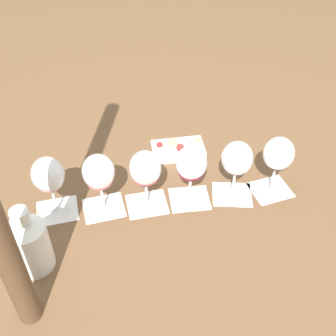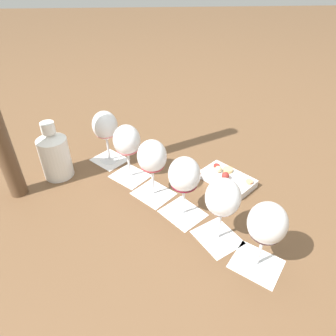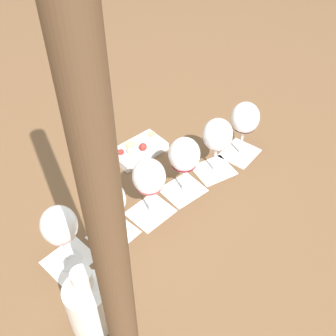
# 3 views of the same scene
# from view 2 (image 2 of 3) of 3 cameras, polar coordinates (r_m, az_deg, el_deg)

# --- Properties ---
(ground_plane) EXTENTS (8.00, 8.00, 0.00)m
(ground_plane) POSITION_cam_2_polar(r_m,az_deg,el_deg) (0.89, 0.22, -6.55)
(ground_plane) COLOR brown
(tasting_card_0) EXTENTS (0.15, 0.15, 0.00)m
(tasting_card_0) POSITION_cam_2_polar(r_m,az_deg,el_deg) (1.08, -11.06, 1.58)
(tasting_card_0) COLOR white
(tasting_card_0) RESTS_ON ground_plane
(tasting_card_1) EXTENTS (0.15, 0.15, 0.00)m
(tasting_card_1) POSITION_cam_2_polar(r_m,az_deg,el_deg) (0.99, -7.25, -1.51)
(tasting_card_1) COLOR white
(tasting_card_1) RESTS_ON ground_plane
(tasting_card_2) EXTENTS (0.15, 0.15, 0.00)m
(tasting_card_2) POSITION_cam_2_polar(r_m,az_deg,el_deg) (0.92, -2.80, -4.86)
(tasting_card_2) COLOR white
(tasting_card_2) RESTS_ON ground_plane
(tasting_card_3) EXTENTS (0.14, 0.15, 0.00)m
(tasting_card_3) POSITION_cam_2_polar(r_m,az_deg,el_deg) (0.85, 2.84, -8.56)
(tasting_card_3) COLOR white
(tasting_card_3) RESTS_ON ground_plane
(tasting_card_4) EXTENTS (0.14, 0.14, 0.00)m
(tasting_card_4) POSITION_cam_2_polar(r_m,az_deg,el_deg) (0.80, 9.38, -12.89)
(tasting_card_4) COLOR white
(tasting_card_4) RESTS_ON ground_plane
(tasting_card_5) EXTENTS (0.15, 0.14, 0.00)m
(tasting_card_5) POSITION_cam_2_polar(r_m,az_deg,el_deg) (0.77, 16.46, -17.10)
(tasting_card_5) COLOR white
(tasting_card_5) RESTS_ON ground_plane
(wine_glass_0) EXTENTS (0.08, 0.08, 0.18)m
(wine_glass_0) POSITION_cam_2_polar(r_m,az_deg,el_deg) (1.02, -11.87, 7.55)
(wine_glass_0) COLOR white
(wine_glass_0) RESTS_ON tasting_card_0
(wine_glass_1) EXTENTS (0.08, 0.08, 0.18)m
(wine_glass_1) POSITION_cam_2_polar(r_m,az_deg,el_deg) (0.92, -7.84, 4.87)
(wine_glass_1) COLOR white
(wine_glass_1) RESTS_ON tasting_card_1
(wine_glass_2) EXTENTS (0.08, 0.08, 0.18)m
(wine_glass_2) POSITION_cam_2_polar(r_m,az_deg,el_deg) (0.84, -3.05, 1.82)
(wine_glass_2) COLOR white
(wine_glass_2) RESTS_ON tasting_card_2
(wine_glass_3) EXTENTS (0.08, 0.08, 0.18)m
(wine_glass_3) POSITION_cam_2_polar(r_m,az_deg,el_deg) (0.77, 3.12, -1.68)
(wine_glass_3) COLOR white
(wine_glass_3) RESTS_ON tasting_card_3
(wine_glass_4) EXTENTS (0.08, 0.08, 0.18)m
(wine_glass_4) POSITION_cam_2_polar(r_m,az_deg,el_deg) (0.71, 10.36, -6.04)
(wine_glass_4) COLOR white
(wine_glass_4) RESTS_ON tasting_card_4
(wine_glass_5) EXTENTS (0.08, 0.08, 0.18)m
(wine_glass_5) POSITION_cam_2_polar(r_m,az_deg,el_deg) (0.67, 18.28, -10.42)
(wine_glass_5) COLOR white
(wine_glass_5) RESTS_ON tasting_card_5
(ceramic_vase) EXTENTS (0.09, 0.09, 0.19)m
(ceramic_vase) POSITION_cam_2_polar(r_m,az_deg,el_deg) (1.01, -20.80, 2.57)
(ceramic_vase) COLOR white
(ceramic_vase) RESTS_ON ground_plane
(snack_dish) EXTENTS (0.18, 0.18, 0.05)m
(snack_dish) POSITION_cam_2_polar(r_m,az_deg,el_deg) (0.97, 11.24, -1.96)
(snack_dish) COLOR silver
(snack_dish) RESTS_ON ground_plane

